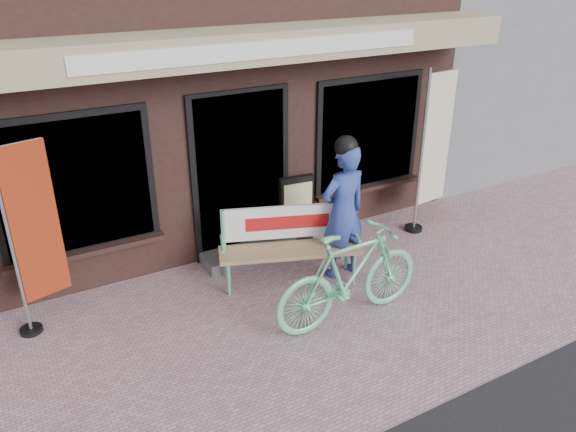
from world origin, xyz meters
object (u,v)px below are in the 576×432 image
nobori_red (32,234)px  bench (289,238)px  bicycle (350,276)px  person (343,209)px  menu_stand (296,209)px  nobori_cream (433,148)px

nobori_red → bench: bearing=-24.1°
bicycle → nobori_red: bearing=61.3°
person → bicycle: person is taller
bicycle → menu_stand: size_ratio=1.88×
nobori_red → menu_stand: nobori_red is taller
bicycle → nobori_cream: 2.78m
person → nobori_cream: bearing=12.7°
bench → nobori_red: bearing=-168.7°
nobori_red → bicycle: bearing=-42.9°
bench → nobori_cream: nobori_cream is taller
nobori_red → menu_stand: bearing=-9.1°
bench → nobori_red: (-2.74, 0.42, 0.55)m
bench → bicycle: bearing=-62.6°
menu_stand → nobori_red: bearing=-168.4°
person → bench: bearing=156.4°
bench → menu_stand: menu_stand is taller
nobori_cream → menu_stand: bearing=158.7°
bench → bicycle: size_ratio=0.96×
bench → menu_stand: (0.56, 0.78, -0.04)m
nobori_cream → menu_stand: size_ratio=2.41×
bicycle → nobori_cream: (2.33, 1.37, 0.66)m
bench → nobori_red: nobori_red is taller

